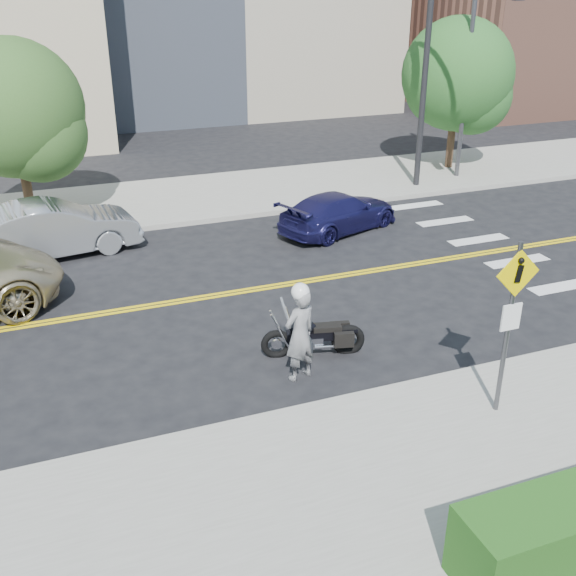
% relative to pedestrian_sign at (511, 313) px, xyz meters
% --- Properties ---
extents(ground_plane, '(120.00, 120.00, 0.00)m').
position_rel_pedestrian_sign_xyz_m(ground_plane, '(-4.20, 6.31, -1.96)').
color(ground_plane, black).
rests_on(ground_plane, ground).
extents(sidewalk_near, '(60.00, 5.00, 0.15)m').
position_rel_pedestrian_sign_xyz_m(sidewalk_near, '(-4.20, -1.19, -1.89)').
color(sidewalk_near, '#9E9B91').
rests_on(sidewalk_near, ground_plane).
extents(sidewalk_far, '(60.00, 5.00, 0.15)m').
position_rel_pedestrian_sign_xyz_m(sidewalk_far, '(-4.20, 13.81, -1.89)').
color(sidewalk_far, '#9E9B91').
rests_on(sidewalk_far, ground_plane).
extents(lamp_post, '(0.16, 0.16, 8.00)m').
position_rel_pedestrian_sign_xyz_m(lamp_post, '(7.80, 12.81, 2.19)').
color(lamp_post, '#4C4C51').
rests_on(lamp_post, sidewalk_far).
extents(traffic_light, '(0.28, 4.50, 7.00)m').
position_rel_pedestrian_sign_xyz_m(traffic_light, '(5.80, 11.39, 2.71)').
color(traffic_light, black).
rests_on(traffic_light, sidewalk_far).
extents(pedestrian_sign, '(0.78, 0.08, 3.00)m').
position_rel_pedestrian_sign_xyz_m(pedestrian_sign, '(0.00, 0.00, 0.00)').
color(pedestrian_sign, '#4C4C51').
rests_on(pedestrian_sign, sidewalk_near).
extents(motorcyclist, '(0.76, 0.61, 1.92)m').
position_rel_pedestrian_sign_xyz_m(motorcyclist, '(-2.62, 2.33, -1.01)').
color(motorcyclist, '#A2A1A6').
rests_on(motorcyclist, ground).
extents(motorcycle, '(2.05, 1.06, 1.20)m').
position_rel_pedestrian_sign_xyz_m(motorcycle, '(-2.05, 3.02, -1.36)').
color(motorcycle, black).
rests_on(motorcycle, ground).
extents(parked_car_silver, '(4.62, 2.19, 1.46)m').
position_rel_pedestrian_sign_xyz_m(parked_car_silver, '(-6.43, 10.30, -1.23)').
color(parked_car_silver, '#9CA0A4').
rests_on(parked_car_silver, ground).
extents(parked_car_blue, '(4.21, 2.86, 1.13)m').
position_rel_pedestrian_sign_xyz_m(parked_car_blue, '(1.43, 9.35, -1.40)').
color(parked_car_blue, '#1D1B53').
rests_on(parked_car_blue, ground).
extents(tree_far_a, '(3.91, 3.91, 5.35)m').
position_rel_pedestrian_sign_xyz_m(tree_far_a, '(-6.93, 13.30, 1.42)').
color(tree_far_a, '#382619').
rests_on(tree_far_a, ground).
extents(tree_far_b, '(4.04, 4.04, 5.59)m').
position_rel_pedestrian_sign_xyz_m(tree_far_b, '(8.23, 13.99, 1.60)').
color(tree_far_b, '#382619').
rests_on(tree_far_b, ground).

